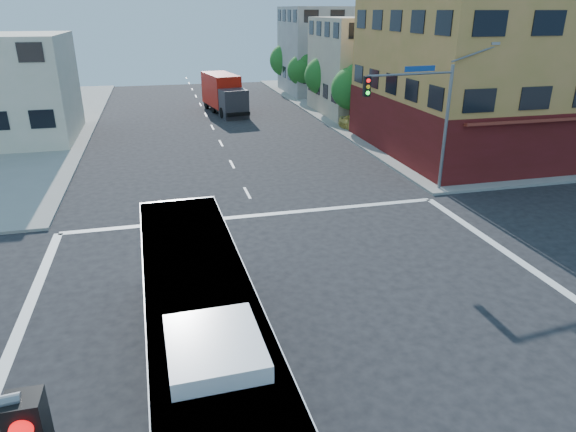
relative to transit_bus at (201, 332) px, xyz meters
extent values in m
plane|color=black|center=(3.89, 2.63, -1.80)|extent=(120.00, 120.00, 0.00)
cube|color=gray|center=(38.89, 37.63, -1.73)|extent=(50.00, 50.00, 0.15)
cube|color=#CA8748|center=(23.89, 21.13, 5.20)|extent=(18.00, 15.00, 14.00)
cube|color=#5B1416|center=(23.89, 21.13, 0.20)|extent=(18.09, 15.08, 4.00)
cube|color=#C4B796|center=(20.89, 36.63, 2.70)|extent=(12.00, 10.00, 9.00)
cube|color=#A6A6A0|center=(20.89, 50.63, 3.20)|extent=(12.00, 10.00, 10.00)
cylinder|color=slate|center=(14.69, 13.43, 1.70)|extent=(0.18, 0.18, 7.00)
cylinder|color=slate|center=(12.19, 13.18, 4.80)|extent=(5.01, 0.62, 0.12)
cube|color=black|center=(9.69, 12.93, 4.30)|extent=(0.32, 0.30, 1.00)
sphere|color=#FF0C0C|center=(9.69, 12.76, 4.60)|extent=(0.20, 0.20, 0.20)
sphere|color=yellow|center=(9.69, 12.76, 4.30)|extent=(0.20, 0.20, 0.20)
sphere|color=#19FF33|center=(9.69, 12.76, 4.00)|extent=(0.20, 0.20, 0.20)
cube|color=navy|center=(12.69, 13.23, 5.05)|extent=(1.80, 0.22, 0.28)
cube|color=gray|center=(17.19, 13.68, 6.20)|extent=(0.50, 0.22, 0.14)
sphere|color=#FF0C0C|center=(-1.91, -7.84, 4.60)|extent=(0.20, 0.20, 0.20)
cylinder|color=#3A2115|center=(15.69, 30.63, -0.84)|extent=(0.28, 0.28, 1.92)
sphere|color=#195A20|center=(15.69, 30.63, 1.56)|extent=(3.60, 3.60, 3.60)
sphere|color=#195A20|center=(16.09, 30.33, 2.46)|extent=(2.52, 2.52, 2.52)
cylinder|color=#3A2115|center=(15.69, 38.63, -0.81)|extent=(0.28, 0.28, 1.99)
sphere|color=#195A20|center=(15.69, 38.63, 1.71)|extent=(3.80, 3.80, 3.80)
sphere|color=#195A20|center=(16.09, 38.33, 2.66)|extent=(2.66, 2.66, 2.66)
cylinder|color=#3A2115|center=(15.69, 46.63, -0.86)|extent=(0.28, 0.28, 1.89)
sphere|color=#195A20|center=(15.69, 46.63, 1.45)|extent=(3.40, 3.40, 3.40)
sphere|color=#195A20|center=(16.09, 46.33, 2.30)|extent=(2.38, 2.38, 2.38)
cylinder|color=#3A2115|center=(15.69, 54.63, -0.79)|extent=(0.28, 0.28, 2.03)
sphere|color=#195A20|center=(15.69, 54.63, 1.83)|extent=(4.00, 4.00, 4.00)
sphere|color=#195A20|center=(16.09, 54.33, 2.83)|extent=(2.80, 2.80, 2.80)
cube|color=black|center=(0.00, 0.02, -1.23)|extent=(3.05, 12.54, 0.47)
cube|color=white|center=(0.00, 0.02, 0.04)|extent=(3.04, 12.52, 2.95)
cube|color=black|center=(0.00, 0.02, 0.22)|extent=(3.08, 12.15, 1.30)
cube|color=black|center=(-0.20, 6.18, 0.11)|extent=(2.43, 0.14, 1.40)
cube|color=#E5590C|center=(-0.20, 6.21, 1.15)|extent=(1.98, 0.11, 0.29)
cube|color=white|center=(0.00, 0.02, 1.45)|extent=(2.98, 12.27, 0.12)
cube|color=white|center=(0.10, -3.09, 1.70)|extent=(1.92, 2.34, 0.37)
cube|color=#0A6D4A|center=(-1.32, -0.54, -0.72)|extent=(0.20, 5.70, 0.29)
cube|color=#0A6D4A|center=(1.35, -0.45, -0.72)|extent=(0.20, 5.70, 0.29)
cylinder|color=black|center=(-1.36, 3.96, -1.27)|extent=(0.35, 1.09, 1.08)
cylinder|color=#99999E|center=(-1.51, 3.96, -1.27)|extent=(0.06, 0.54, 0.54)
cylinder|color=black|center=(1.11, 4.04, -1.27)|extent=(0.35, 1.09, 1.08)
cylinder|color=#99999E|center=(1.26, 4.04, -1.27)|extent=(0.06, 0.54, 0.54)
cube|color=#2B2A30|center=(6.38, 37.39, -0.47)|extent=(2.72, 2.64, 2.68)
cube|color=black|center=(6.55, 36.42, -0.06)|extent=(2.14, 0.45, 1.03)
cube|color=red|center=(5.71, 41.24, 0.36)|extent=(3.43, 6.10, 3.09)
cube|color=black|center=(5.92, 40.02, -1.24)|extent=(3.65, 8.50, 0.31)
cylinder|color=black|center=(5.28, 37.40, -1.29)|extent=(0.46, 1.06, 1.03)
cylinder|color=black|center=(7.41, 37.78, -1.29)|extent=(0.46, 1.06, 1.03)
cylinder|color=black|center=(4.77, 40.34, -1.29)|extent=(0.46, 1.06, 1.03)
cylinder|color=black|center=(6.89, 40.72, -1.29)|extent=(0.46, 1.06, 1.03)
cylinder|color=black|center=(4.32, 42.88, -1.29)|extent=(0.46, 1.06, 1.03)
cylinder|color=black|center=(6.45, 43.25, -1.29)|extent=(0.46, 1.06, 1.03)
imported|color=gold|center=(15.67, 28.85, -1.10)|extent=(2.45, 4.38, 1.41)
camera|label=1|loc=(-0.54, -11.61, 7.89)|focal=32.00mm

